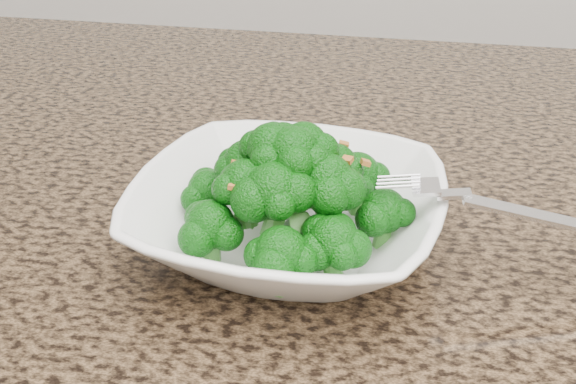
# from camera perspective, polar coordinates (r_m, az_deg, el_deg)

# --- Properties ---
(granite_counter) EXTENTS (1.64, 1.04, 0.03)m
(granite_counter) POSITION_cam_1_polar(r_m,az_deg,el_deg) (0.62, 14.75, -4.07)
(granite_counter) COLOR brown
(granite_counter) RESTS_ON cabinet
(bowl) EXTENTS (0.25, 0.25, 0.06)m
(bowl) POSITION_cam_1_polar(r_m,az_deg,el_deg) (0.55, -0.00, -1.94)
(bowl) COLOR white
(bowl) RESTS_ON granite_counter
(broccoli_pile) EXTENTS (0.21, 0.21, 0.07)m
(broccoli_pile) POSITION_cam_1_polar(r_m,az_deg,el_deg) (0.52, -0.00, 4.07)
(broccoli_pile) COLOR #0B580A
(broccoli_pile) RESTS_ON bowl
(garlic_topping) EXTENTS (0.12, 0.12, 0.01)m
(garlic_topping) POSITION_cam_1_polar(r_m,az_deg,el_deg) (0.51, -0.00, 7.93)
(garlic_topping) COLOR #B76E2C
(garlic_topping) RESTS_ON broccoli_pile
(fork) EXTENTS (0.20, 0.05, 0.01)m
(fork) POSITION_cam_1_polar(r_m,az_deg,el_deg) (0.52, 13.45, -0.21)
(fork) COLOR silver
(fork) RESTS_ON bowl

